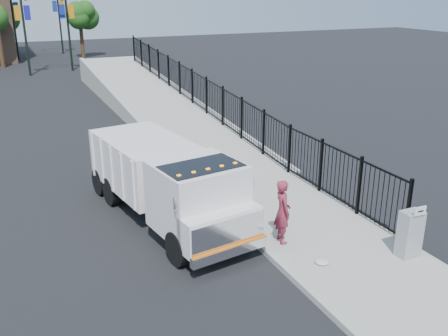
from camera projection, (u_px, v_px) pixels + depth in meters
name	position (u px, v px, depth m)	size (l,w,h in m)	color
ground	(253.00, 240.00, 13.91)	(120.00, 120.00, 0.00)	black
sidewalk	(355.00, 257.00, 12.92)	(3.55, 12.00, 0.12)	#9E998E
curb	(291.00, 272.00, 12.17)	(0.30, 12.00, 0.16)	#ADAAA3
ramp	(157.00, 111.00, 28.44)	(3.95, 24.00, 1.70)	#9E998E
iron_fence	(207.00, 108.00, 25.26)	(0.10, 28.00, 1.80)	black
truck	(167.00, 179.00, 14.60)	(3.27, 7.21, 2.38)	black
worker	(283.00, 211.00, 13.30)	(0.65, 0.42, 1.78)	maroon
utility_cabinet	(410.00, 234.00, 12.64)	(0.55, 0.40, 1.25)	gray
arrow_sign	(420.00, 211.00, 12.20)	(0.35, 0.04, 0.22)	white
debris	(322.00, 261.00, 12.50)	(0.38, 0.38, 0.09)	silver
light_pole_0	(27.00, 19.00, 38.47)	(3.78, 0.22, 8.00)	black
light_pole_1	(63.00, 17.00, 40.59)	(3.77, 0.22, 8.00)	black
light_pole_2	(16.00, 13.00, 46.67)	(3.77, 0.22, 8.00)	black
light_pole_3	(56.00, 11.00, 51.71)	(3.78, 0.22, 8.00)	black
tree_1	(80.00, 17.00, 48.43)	(2.11, 2.11, 5.06)	#382314
tree_2	(2.00, 15.00, 50.81)	(3.04, 3.04, 5.52)	#382314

